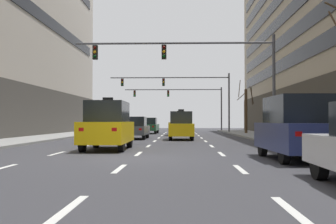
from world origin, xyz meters
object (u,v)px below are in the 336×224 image
(taxi_driving_3, at_px, (181,126))
(car_parked_1, at_px, (296,128))
(car_driving_0, at_px, (149,126))
(taxi_driving_2, at_px, (180,124))
(taxi_driving_1, at_px, (108,126))
(traffic_signal_1, at_px, (186,88))
(traffic_signal_2, at_px, (184,98))
(traffic_signal_0, at_px, (201,63))
(car_driving_4, at_px, (135,128))
(street_tree_1, at_px, (246,109))

(taxi_driving_3, xyz_separation_m, car_parked_1, (3.94, -14.37, 0.10))
(car_driving_0, bearing_deg, taxi_driving_2, -56.18)
(car_driving_0, distance_m, taxi_driving_3, 14.05)
(taxi_driving_1, height_order, taxi_driving_2, taxi_driving_1)
(taxi_driving_1, distance_m, traffic_signal_1, 26.31)
(car_driving_0, bearing_deg, taxi_driving_1, -90.07)
(car_driving_0, bearing_deg, taxi_driving_3, -75.91)
(taxi_driving_3, relative_size, traffic_signal_2, 0.32)
(traffic_signal_0, relative_size, traffic_signal_1, 0.87)
(traffic_signal_0, bearing_deg, car_driving_0, 103.69)
(taxi_driving_2, distance_m, traffic_signal_1, 8.27)
(car_driving_0, height_order, traffic_signal_0, traffic_signal_0)
(car_driving_4, xyz_separation_m, traffic_signal_2, (3.92, 22.95, 3.65))
(taxi_driving_2, distance_m, street_tree_1, 7.29)
(car_driving_0, bearing_deg, traffic_signal_0, -76.31)
(car_driving_0, bearing_deg, traffic_signal_2, 69.63)
(taxi_driving_3, xyz_separation_m, street_tree_1, (6.51, 11.35, 1.49))
(taxi_driving_3, distance_m, traffic_signal_1, 16.45)
(traffic_signal_0, distance_m, street_tree_1, 17.47)
(car_parked_1, height_order, street_tree_1, street_tree_1)
(taxi_driving_1, bearing_deg, taxi_driving_2, 79.81)
(car_driving_0, relative_size, car_parked_1, 0.99)
(taxi_driving_1, xyz_separation_m, taxi_driving_2, (3.32, 18.48, -0.07))
(car_driving_4, height_order, car_parked_1, car_parked_1)
(car_driving_0, relative_size, car_driving_4, 1.02)
(taxi_driving_1, bearing_deg, traffic_signal_0, 45.29)
(taxi_driving_2, distance_m, taxi_driving_3, 8.72)
(traffic_signal_1, height_order, traffic_signal_2, traffic_signal_1)
(car_driving_0, height_order, taxi_driving_1, taxi_driving_1)
(car_parked_1, bearing_deg, car_driving_0, 104.73)
(taxi_driving_1, relative_size, traffic_signal_0, 0.40)
(traffic_signal_2, bearing_deg, taxi_driving_1, -96.60)
(traffic_signal_2, height_order, street_tree_1, traffic_signal_2)
(traffic_signal_0, relative_size, street_tree_1, 2.18)
(taxi_driving_2, height_order, car_parked_1, taxi_driving_2)
(taxi_driving_3, distance_m, traffic_signal_2, 24.36)
(traffic_signal_0, height_order, traffic_signal_2, traffic_signal_0)
(taxi_driving_2, height_order, traffic_signal_1, traffic_signal_1)
(taxi_driving_1, bearing_deg, car_driving_4, 90.02)
(taxi_driving_1, relative_size, taxi_driving_3, 1.12)
(car_driving_4, height_order, traffic_signal_0, traffic_signal_0)
(car_parked_1, xyz_separation_m, traffic_signal_1, (-3.41, 30.32, 3.91))
(taxi_driving_2, relative_size, traffic_signal_1, 0.33)
(taxi_driving_1, xyz_separation_m, traffic_signal_1, (3.97, 25.71, 3.88))
(taxi_driving_3, bearing_deg, traffic_signal_2, 88.88)
(car_driving_0, xyz_separation_m, street_tree_1, (9.93, -2.28, 1.66))
(car_driving_4, xyz_separation_m, car_parked_1, (7.39, -15.52, 0.28))
(traffic_signal_0, bearing_deg, car_parked_1, -73.19)
(traffic_signal_0, bearing_deg, taxi_driving_1, -134.71)
(traffic_signal_1, bearing_deg, car_parked_1, -83.58)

